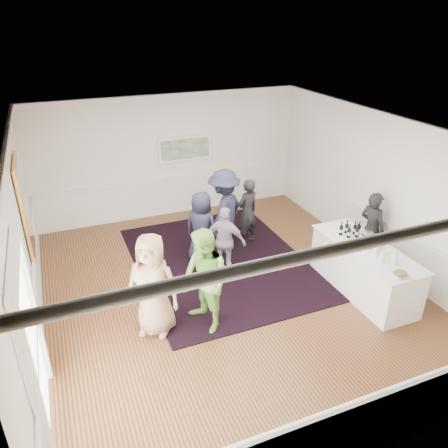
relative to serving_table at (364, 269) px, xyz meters
name	(u,v)px	position (x,y,z in m)	size (l,w,h in m)	color
floor	(229,289)	(-2.42, 1.01, -0.49)	(8.00, 8.00, 0.00)	brown
ceiling	(230,131)	(-2.42, 1.01, 2.71)	(7.00, 8.00, 0.02)	white
wall_left	(24,253)	(-5.92, 1.01, 1.11)	(0.02, 8.00, 3.20)	white
wall_right	(382,191)	(1.08, 1.01, 1.11)	(0.02, 8.00, 3.20)	white
wall_back	(170,156)	(-2.42, 5.01, 1.11)	(7.00, 0.02, 3.20)	white
wall_front	(373,364)	(-2.42, -2.99, 1.11)	(7.00, 0.02, 3.20)	white
wainscoting	(229,268)	(-2.42, 1.01, 0.01)	(7.00, 8.00, 1.00)	white
mirror	(25,209)	(-5.87, 2.31, 1.31)	(0.05, 1.25, 1.85)	#EEA946
doorway	(31,337)	(-5.87, -0.89, 0.92)	(0.10, 1.78, 2.56)	white
landscape_painting	(185,149)	(-2.02, 4.96, 1.29)	(1.44, 0.06, 0.66)	white
area_rug	(220,261)	(-2.19, 2.07, -0.48)	(3.55, 4.66, 0.02)	black
serving_table	(364,269)	(0.00, 0.00, 0.00)	(0.92, 2.42, 0.98)	white
bartender	(371,229)	(0.78, 0.81, 0.35)	(0.61, 0.40, 1.68)	black
guest_tan	(153,285)	(-4.07, 0.36, 0.44)	(0.91, 0.59, 1.86)	tan
guest_green	(205,282)	(-3.23, 0.13, 0.44)	(0.91, 0.71, 1.87)	#85C950
guest_lilac	(225,241)	(-2.23, 1.65, 0.25)	(0.87, 0.36, 1.49)	#AFA9BD
guest_dark_a	(224,212)	(-1.92, 2.50, 0.49)	(1.27, 0.73, 1.97)	#222438
guest_dark_b	(247,212)	(-1.27, 2.66, 0.31)	(0.59, 0.39, 1.61)	black
guest_navy	(202,228)	(-2.53, 2.29, 0.32)	(0.80, 0.52, 1.63)	#222438
wine_bottles	(352,228)	(0.01, 0.53, 0.64)	(0.41, 0.29, 0.31)	black
juice_pitchers	(379,251)	(-0.03, -0.35, 0.61)	(0.32, 0.75, 0.24)	#74BA42
ice_bucket	(365,238)	(0.06, 0.15, 0.60)	(0.26, 0.26, 0.24)	silver
nut_bowl	(400,274)	(-0.13, -1.02, 0.52)	(0.27, 0.27, 0.07)	white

